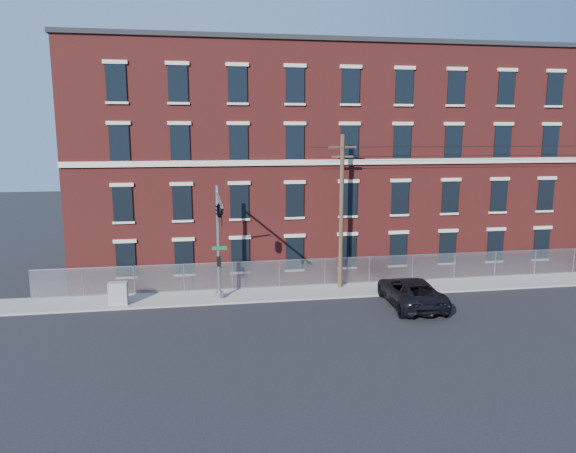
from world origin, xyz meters
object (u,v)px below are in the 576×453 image
at_px(pickup_truck, 411,292).
at_px(utility_cabinet, 118,294).
at_px(traffic_signal_mast, 219,220).
at_px(utility_pole_near, 341,209).

bearing_deg(pickup_truck, utility_cabinet, -5.81).
xyz_separation_m(traffic_signal_mast, utility_cabinet, (-5.99, 2.02, -4.58)).
bearing_deg(traffic_signal_mast, utility_pole_near, 23.14).
distance_m(traffic_signal_mast, utility_pole_near, 8.70).
relative_size(traffic_signal_mast, utility_pole_near, 0.70).
distance_m(traffic_signal_mast, pickup_truck, 12.17).
bearing_deg(utility_pole_near, traffic_signal_mast, -156.86).
bearing_deg(utility_pole_near, pickup_truck, -51.01).
height_order(pickup_truck, utility_cabinet, pickup_truck).
height_order(traffic_signal_mast, utility_pole_near, utility_pole_near).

